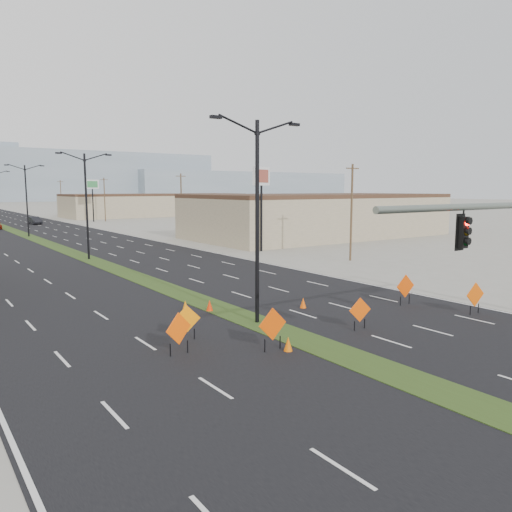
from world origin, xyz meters
TOP-DOWN VIEW (x-y plane):
  - ground at (0.00, 0.00)m, footprint 600.00×600.00m
  - building_se_near at (34.00, 45.00)m, footprint 36.00×18.00m
  - building_se_far at (38.00, 110.00)m, footprint 44.00×16.00m
  - mesa_center at (40.00, 300.00)m, footprint 220.00×50.00m
  - mesa_east at (180.00, 290.00)m, footprint 160.00×50.00m
  - streetlight_0 at (0.00, 12.00)m, footprint 5.15×0.24m
  - streetlight_1 at (0.00, 40.00)m, footprint 5.15×0.24m
  - streetlight_2 at (0.00, 68.00)m, footprint 5.15×0.24m
  - utility_pole_0 at (20.00, 25.00)m, footprint 1.60×0.20m
  - utility_pole_1 at (20.00, 60.00)m, footprint 1.60×0.20m
  - utility_pole_2 at (20.00, 95.00)m, footprint 1.60×0.20m
  - utility_pole_3 at (20.00, 130.00)m, footprint 1.60×0.20m
  - car_mid at (6.08, 94.11)m, footprint 1.89×4.49m
  - construction_sign_0 at (-5.44, 9.83)m, footprint 1.29×0.41m
  - construction_sign_1 at (-4.27, 11.36)m, footprint 1.18×0.36m
  - construction_sign_2 at (-2.00, 8.06)m, footprint 1.38×0.07m
  - construction_sign_3 at (3.30, 8.15)m, footprint 1.16×0.32m
  - construction_sign_4 at (10.56, 6.64)m, footprint 1.31×0.22m
  - construction_sign_5 at (9.32, 10.24)m, footprint 1.35×0.19m
  - cone_0 at (-0.78, 15.46)m, footprint 0.46×0.46m
  - cone_1 at (-1.51, 7.63)m, footprint 0.45×0.45m
  - cone_2 at (3.95, 13.06)m, footprint 0.49×0.49m
  - cone_3 at (-1.91, 16.16)m, footprint 0.44×0.44m
  - pole_sign_east_near at (17.29, 35.63)m, footprint 2.86×1.46m
  - pole_sign_east_far at (17.62, 95.22)m, footprint 2.82×0.79m

SIDE VIEW (x-z plane):
  - ground at x=0.00m, z-range 0.00..0.00m
  - cone_2 at x=3.95m, z-range 0.00..0.61m
  - cone_1 at x=-1.51m, z-range 0.00..0.62m
  - cone_3 at x=-1.91m, z-range 0.00..0.64m
  - cone_0 at x=-0.78m, z-range 0.00..0.66m
  - car_mid at x=6.08m, z-range 0.00..1.44m
  - construction_sign_3 at x=3.30m, z-range 0.14..1.71m
  - construction_sign_1 at x=-4.27m, z-range 0.14..1.75m
  - construction_sign_4 at x=10.56m, z-range 0.16..1.91m
  - construction_sign_0 at x=-5.44m, z-range 0.16..1.94m
  - construction_sign_5 at x=9.32m, z-range 0.16..1.96m
  - construction_sign_2 at x=-2.00m, z-range 0.17..2.01m
  - building_se_far at x=38.00m, z-range 0.00..5.00m
  - building_se_near at x=34.00m, z-range 0.00..5.50m
  - utility_pole_0 at x=20.00m, z-range 0.17..9.17m
  - utility_pole_1 at x=20.00m, z-range 0.17..9.17m
  - utility_pole_2 at x=20.00m, z-range 0.17..9.17m
  - utility_pole_3 at x=20.00m, z-range 0.17..9.17m
  - streetlight_0 at x=0.00m, z-range 0.41..10.43m
  - streetlight_1 at x=0.00m, z-range 0.41..10.43m
  - streetlight_2 at x=0.00m, z-range 0.41..10.43m
  - pole_sign_east_far at x=17.62m, z-range 2.66..11.24m
  - pole_sign_east_near at x=17.29m, z-range 2.83..11.89m
  - mesa_east at x=180.00m, z-range 0.00..18.00m
  - mesa_center at x=40.00m, z-range 0.00..28.00m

